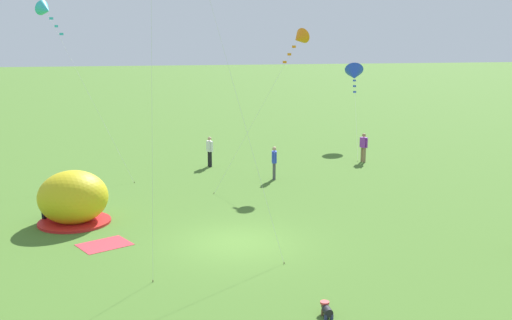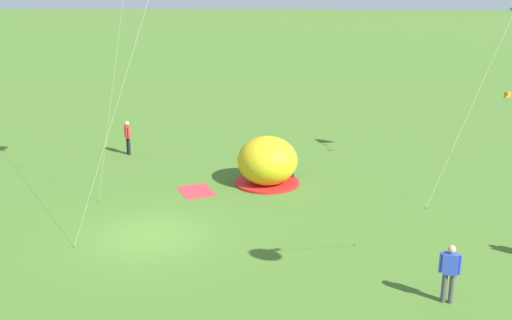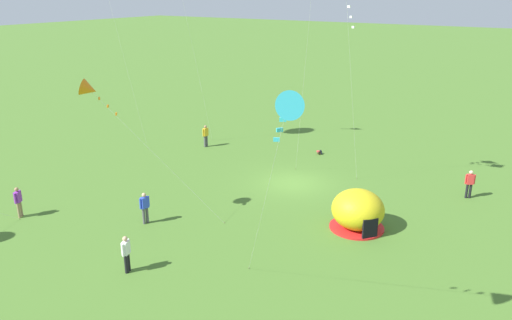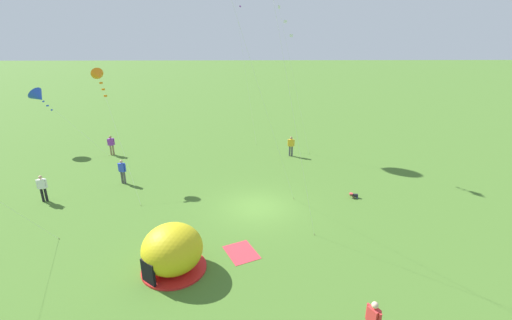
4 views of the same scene
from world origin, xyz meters
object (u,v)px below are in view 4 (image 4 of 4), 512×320
person_strolling (291,145)px  kite_blue (39,96)px  popup_tent (172,250)px  person_far_back (111,144)px  toddler_crawling (354,195)px  kite_white (276,4)px  kite_orange (99,76)px  person_near_tent (42,187)px  person_center_field (122,170)px

person_strolling → kite_blue: kite_blue is taller
person_strolling → popup_tent: bearing=155.4°
popup_tent → person_strolling: (15.21, -6.97, -0.03)m
kite_blue → person_far_back: bearing=-107.0°
kite_blue → toddler_crawling: bearing=-113.8°
person_strolling → kite_white: size_ratio=0.15×
kite_orange → toddler_crawling: bearing=-104.8°
popup_tent → toddler_crawling: (6.89, -9.96, -0.82)m
popup_tent → person_near_tent: size_ratio=1.63×
person_strolling → person_near_tent: same height
toddler_crawling → kite_white: size_ratio=0.05×
person_strolling → person_far_back: same height
person_near_tent → kite_orange: (4.41, -2.56, 6.21)m
kite_white → person_strolling: bearing=-11.4°
person_strolling → person_near_tent: (-8.32, 16.29, 0.00)m
person_near_tent → person_far_back: bearing=-5.4°
popup_tent → toddler_crawling: popup_tent is taller
toddler_crawling → kite_white: 12.62m
person_far_back → kite_orange: kite_orange is taller
person_far_back → kite_blue: (1.98, 6.50, 3.81)m
person_near_tent → kite_orange: 8.04m
toddler_crawling → person_strolling: person_strolling is taller
person_near_tent → toddler_crawling: bearing=-90.0°
person_far_back → person_center_field: 6.99m
person_far_back → person_center_field: size_ratio=1.00×
person_strolling → person_near_tent: bearing=117.0°
toddler_crawling → kite_blue: kite_blue is taller
popup_tent → toddler_crawling: size_ratio=5.12×
person_near_tent → person_far_back: 9.04m
kite_blue → kite_orange: bearing=-128.7°
popup_tent → kite_orange: bearing=30.9°
popup_tent → person_strolling: popup_tent is taller
kite_white → kite_orange: 14.45m
kite_blue → popup_tent: bearing=-140.0°
kite_white → person_near_tent: bearing=74.5°
kite_blue → kite_white: (-14.82, -19.49, 6.11)m
popup_tent → person_center_field: popup_tent is taller
person_strolling → kite_white: (-12.16, 2.46, 9.93)m
person_strolling → person_center_field: size_ratio=1.00×
toddler_crawling → person_far_back: bearing=64.0°
popup_tent → person_strolling: 16.73m
person_strolling → kite_white: 15.89m
toddler_crawling → person_center_field: bearing=79.9°
kite_white → popup_tent: bearing=124.1°
person_strolling → toddler_crawling: bearing=-160.2°
person_far_back → kite_white: 20.79m
person_near_tent → person_strolling: bearing=-63.0°
kite_white → kite_orange: (8.25, 11.27, -3.71)m
person_far_back → kite_orange: bearing=-159.5°
kite_orange → person_near_tent: bearing=149.8°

